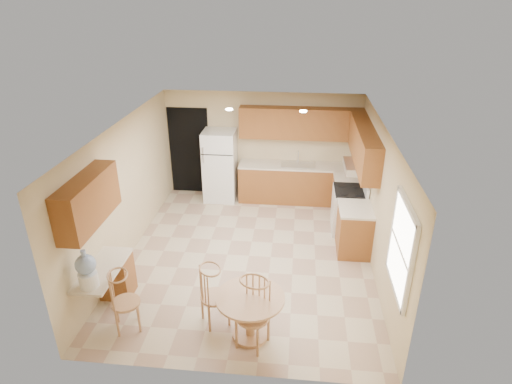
# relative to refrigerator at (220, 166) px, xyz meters

# --- Properties ---
(floor) EXTENTS (5.50, 5.50, 0.00)m
(floor) POSITION_rel_refrigerator_xyz_m (0.95, -2.40, -0.84)
(floor) COLOR #C1AD8C
(floor) RESTS_ON ground
(ceiling) EXTENTS (4.50, 5.50, 0.02)m
(ceiling) POSITION_rel_refrigerator_xyz_m (0.95, -2.40, 1.66)
(ceiling) COLOR white
(ceiling) RESTS_ON wall_back
(wall_back) EXTENTS (4.50, 0.02, 2.50)m
(wall_back) POSITION_rel_refrigerator_xyz_m (0.95, 0.35, 0.41)
(wall_back) COLOR #D1BC8D
(wall_back) RESTS_ON floor
(wall_front) EXTENTS (4.50, 0.02, 2.50)m
(wall_front) POSITION_rel_refrigerator_xyz_m (0.95, -5.15, 0.41)
(wall_front) COLOR #D1BC8D
(wall_front) RESTS_ON floor
(wall_left) EXTENTS (0.02, 5.50, 2.50)m
(wall_left) POSITION_rel_refrigerator_xyz_m (-1.30, -2.40, 0.41)
(wall_left) COLOR #D1BC8D
(wall_left) RESTS_ON floor
(wall_right) EXTENTS (0.02, 5.50, 2.50)m
(wall_right) POSITION_rel_refrigerator_xyz_m (3.20, -2.40, 0.41)
(wall_right) COLOR #D1BC8D
(wall_right) RESTS_ON floor
(doorway) EXTENTS (0.90, 0.02, 2.10)m
(doorway) POSITION_rel_refrigerator_xyz_m (-0.80, 0.34, 0.21)
(doorway) COLOR black
(doorway) RESTS_ON floor
(base_cab_back) EXTENTS (2.75, 0.60, 0.87)m
(base_cab_back) POSITION_rel_refrigerator_xyz_m (1.83, 0.05, -0.40)
(base_cab_back) COLOR brown
(base_cab_back) RESTS_ON floor
(counter_back) EXTENTS (2.75, 0.63, 0.04)m
(counter_back) POSITION_rel_refrigerator_xyz_m (1.83, 0.05, 0.05)
(counter_back) COLOR beige
(counter_back) RESTS_ON base_cab_back
(base_cab_right_a) EXTENTS (0.60, 0.59, 0.87)m
(base_cab_right_a) POSITION_rel_refrigerator_xyz_m (2.90, -0.54, -0.40)
(base_cab_right_a) COLOR brown
(base_cab_right_a) RESTS_ON floor
(counter_right_a) EXTENTS (0.63, 0.59, 0.04)m
(counter_right_a) POSITION_rel_refrigerator_xyz_m (2.90, -0.54, 0.05)
(counter_right_a) COLOR beige
(counter_right_a) RESTS_ON base_cab_right_a
(base_cab_right_b) EXTENTS (0.60, 0.80, 0.87)m
(base_cab_right_b) POSITION_rel_refrigerator_xyz_m (2.90, -2.00, -0.40)
(base_cab_right_b) COLOR brown
(base_cab_right_b) RESTS_ON floor
(counter_right_b) EXTENTS (0.63, 0.80, 0.04)m
(counter_right_b) POSITION_rel_refrigerator_xyz_m (2.90, -2.00, 0.05)
(counter_right_b) COLOR beige
(counter_right_b) RESTS_ON base_cab_right_b
(upper_cab_back) EXTENTS (2.75, 0.33, 0.70)m
(upper_cab_back) POSITION_rel_refrigerator_xyz_m (1.83, 0.19, 1.01)
(upper_cab_back) COLOR brown
(upper_cab_back) RESTS_ON wall_back
(upper_cab_right) EXTENTS (0.33, 2.42, 0.70)m
(upper_cab_right) POSITION_rel_refrigerator_xyz_m (3.04, -1.19, 1.01)
(upper_cab_right) COLOR brown
(upper_cab_right) RESTS_ON wall_right
(upper_cab_left) EXTENTS (0.33, 1.40, 0.70)m
(upper_cab_left) POSITION_rel_refrigerator_xyz_m (-1.13, -4.00, 1.01)
(upper_cab_left) COLOR brown
(upper_cab_left) RESTS_ON wall_left
(sink) EXTENTS (0.78, 0.44, 0.01)m
(sink) POSITION_rel_refrigerator_xyz_m (1.80, 0.05, 0.08)
(sink) COLOR silver
(sink) RESTS_ON counter_back
(range_hood) EXTENTS (0.50, 0.76, 0.14)m
(range_hood) POSITION_rel_refrigerator_xyz_m (2.95, -1.22, 0.58)
(range_hood) COLOR silver
(range_hood) RESTS_ON upper_cab_right
(desk_pedestal) EXTENTS (0.48, 0.42, 0.72)m
(desk_pedestal) POSITION_rel_refrigerator_xyz_m (-1.05, -3.72, -0.48)
(desk_pedestal) COLOR brown
(desk_pedestal) RESTS_ON floor
(desk_top) EXTENTS (0.50, 1.20, 0.04)m
(desk_top) POSITION_rel_refrigerator_xyz_m (-1.05, -4.10, -0.09)
(desk_top) COLOR beige
(desk_top) RESTS_ON desk_pedestal
(window) EXTENTS (0.06, 1.12, 1.30)m
(window) POSITION_rel_refrigerator_xyz_m (3.18, -4.25, 0.66)
(window) COLOR white
(window) RESTS_ON wall_right
(can_light_a) EXTENTS (0.14, 0.14, 0.02)m
(can_light_a) POSITION_rel_refrigerator_xyz_m (0.45, -1.20, 1.65)
(can_light_a) COLOR white
(can_light_a) RESTS_ON ceiling
(can_light_b) EXTENTS (0.14, 0.14, 0.02)m
(can_light_b) POSITION_rel_refrigerator_xyz_m (1.85, -1.20, 1.65)
(can_light_b) COLOR white
(can_light_b) RESTS_ON ceiling
(refrigerator) EXTENTS (0.74, 0.72, 1.67)m
(refrigerator) POSITION_rel_refrigerator_xyz_m (0.00, 0.00, 0.00)
(refrigerator) COLOR white
(refrigerator) RESTS_ON floor
(stove) EXTENTS (0.65, 0.76, 1.09)m
(stove) POSITION_rel_refrigerator_xyz_m (2.88, -1.22, -0.37)
(stove) COLOR white
(stove) RESTS_ON floor
(dining_table) EXTENTS (0.96, 0.96, 0.71)m
(dining_table) POSITION_rel_refrigerator_xyz_m (1.21, -4.45, -0.37)
(dining_table) COLOR tan
(dining_table) RESTS_ON floor
(chair_table_a) EXTENTS (0.43, 0.55, 0.97)m
(chair_table_a) POSITION_rel_refrigerator_xyz_m (0.66, -4.30, -0.24)
(chair_table_a) COLOR tan
(chair_table_a) RESTS_ON floor
(chair_table_b) EXTENTS (0.46, 0.51, 1.05)m
(chair_table_b) POSITION_rel_refrigerator_xyz_m (1.26, -4.70, -0.20)
(chair_table_b) COLOR tan
(chair_table_b) RESTS_ON floor
(chair_desk) EXTENTS (0.42, 0.54, 0.95)m
(chair_desk) POSITION_rel_refrigerator_xyz_m (-0.60, -4.54, -0.26)
(chair_desk) COLOR tan
(chair_desk) RESTS_ON floor
(water_crock) EXTENTS (0.28, 0.28, 0.59)m
(water_crock) POSITION_rel_refrigerator_xyz_m (-1.05, -4.52, 0.20)
(water_crock) COLOR white
(water_crock) RESTS_ON desk_top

